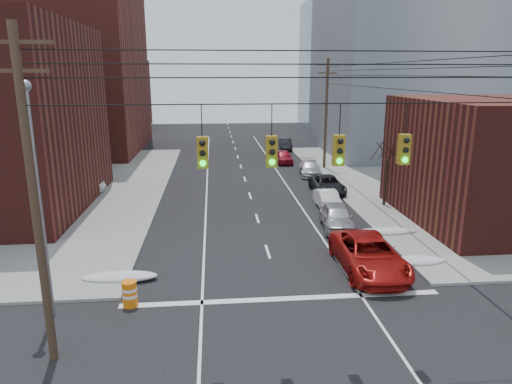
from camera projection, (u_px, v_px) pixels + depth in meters
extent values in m
cube|color=maroon|center=(31.00, 26.00, 53.91)|extent=(24.00, 20.00, 30.00)
cube|color=#501B18|center=(82.00, 94.00, 81.05)|extent=(22.00, 18.00, 12.00)
cube|color=gray|center=(418.00, 48.00, 54.87)|extent=(22.00, 20.00, 25.00)
cube|color=gray|center=(364.00, 65.00, 80.49)|extent=(20.00, 18.00, 22.00)
cylinder|color=#473323|center=(35.00, 205.00, 14.34)|extent=(0.28, 0.28, 11.00)
cube|color=#473323|center=(14.00, 42.00, 13.11)|extent=(2.20, 0.12, 0.12)
cube|color=#473323|center=(18.00, 71.00, 13.31)|extent=(1.80, 0.12, 0.12)
cylinder|color=#473323|center=(326.00, 115.00, 45.76)|extent=(0.28, 0.28, 11.00)
cube|color=#473323|center=(328.00, 65.00, 44.53)|extent=(2.20, 0.12, 0.12)
cube|color=#473323|center=(328.00, 73.00, 44.73)|extent=(1.80, 0.12, 0.12)
cylinder|color=black|center=(303.00, 104.00, 14.34)|extent=(17.00, 0.04, 0.04)
cylinder|color=black|center=(202.00, 121.00, 14.17)|extent=(0.03, 0.03, 1.00)
cube|color=olive|center=(203.00, 152.00, 14.42)|extent=(0.35, 0.30, 1.00)
sphere|color=black|center=(202.00, 143.00, 14.18)|extent=(0.20, 0.20, 0.20)
sphere|color=black|center=(203.00, 153.00, 14.26)|extent=(0.20, 0.20, 0.20)
sphere|color=#0CE526|center=(203.00, 163.00, 14.34)|extent=(0.20, 0.20, 0.20)
cylinder|color=black|center=(272.00, 120.00, 14.37)|extent=(0.03, 0.03, 1.00)
cube|color=olive|center=(272.00, 151.00, 14.62)|extent=(0.35, 0.30, 1.00)
sphere|color=black|center=(272.00, 142.00, 14.38)|extent=(0.20, 0.20, 0.20)
sphere|color=black|center=(272.00, 152.00, 14.46)|extent=(0.20, 0.20, 0.20)
sphere|color=#0CE526|center=(272.00, 162.00, 14.54)|extent=(0.20, 0.20, 0.20)
cylinder|color=black|center=(340.00, 119.00, 14.57)|extent=(0.03, 0.03, 1.00)
cube|color=olive|center=(339.00, 150.00, 14.82)|extent=(0.35, 0.30, 1.00)
sphere|color=black|center=(340.00, 141.00, 14.58)|extent=(0.20, 0.20, 0.20)
sphere|color=black|center=(340.00, 151.00, 14.66)|extent=(0.20, 0.20, 0.20)
sphere|color=#0CE526|center=(340.00, 161.00, 14.74)|extent=(0.20, 0.20, 0.20)
cylinder|color=black|center=(406.00, 119.00, 14.77)|extent=(0.03, 0.03, 1.00)
cube|color=olive|center=(404.00, 149.00, 15.02)|extent=(0.35, 0.30, 1.00)
sphere|color=black|center=(407.00, 140.00, 14.78)|extent=(0.20, 0.20, 0.20)
sphere|color=black|center=(406.00, 150.00, 14.86)|extent=(0.20, 0.20, 0.20)
sphere|color=#0CE526|center=(405.00, 160.00, 14.94)|extent=(0.20, 0.20, 0.20)
cylinder|color=gray|center=(40.00, 209.00, 17.39)|extent=(0.18, 0.18, 9.00)
sphere|color=gray|center=(25.00, 86.00, 16.24)|extent=(0.44, 0.44, 0.44)
cylinder|color=black|center=(385.00, 183.00, 33.31)|extent=(0.20, 0.20, 3.50)
cylinder|color=black|center=(392.00, 152.00, 32.88)|extent=(0.27, 0.82, 1.19)
cylinder|color=black|center=(388.00, 150.00, 33.28)|extent=(1.17, 0.54, 1.38)
cylinder|color=black|center=(378.00, 149.00, 33.37)|extent=(1.44, 1.00, 1.48)
cylinder|color=black|center=(382.00, 152.00, 32.75)|extent=(0.17, 0.84, 1.19)
cylinder|color=black|center=(384.00, 152.00, 32.27)|extent=(0.82, 0.99, 1.40)
cylinder|color=black|center=(393.00, 152.00, 31.88)|extent=(1.74, 0.21, 1.43)
cylinder|color=black|center=(393.00, 152.00, 32.54)|extent=(0.48, 0.73, 1.20)
ellipsoid|color=silver|center=(120.00, 277.00, 21.55)|extent=(3.50, 1.08, 0.42)
ellipsoid|color=silver|center=(417.00, 261.00, 23.38)|extent=(3.00, 1.08, 0.42)
ellipsoid|color=silver|center=(385.00, 232.00, 27.72)|extent=(4.00, 1.08, 0.42)
imported|color=#9B110E|center=(369.00, 255.00, 22.54)|extent=(2.84, 6.11, 1.69)
imported|color=#AEAEB3|center=(337.00, 217.00, 28.70)|extent=(2.36, 4.81, 1.58)
imported|color=white|center=(328.00, 200.00, 33.09)|extent=(1.40, 3.96, 1.30)
imported|color=black|center=(327.00, 185.00, 37.41)|extent=(2.39, 5.08, 1.41)
imported|color=silver|center=(310.00, 168.00, 43.99)|extent=(2.43, 4.93, 1.38)
imported|color=maroon|center=(284.00, 157.00, 49.97)|extent=(1.68, 4.15, 1.41)
imported|color=black|center=(285.00, 144.00, 58.89)|extent=(1.86, 4.52, 1.46)
imported|color=silver|center=(78.00, 185.00, 36.86)|extent=(4.12, 1.46, 1.36)
imported|color=#A5A5A9|center=(72.00, 174.00, 40.55)|extent=(5.69, 3.83, 1.45)
imported|color=#9E9EA2|center=(27.00, 191.00, 34.96)|extent=(4.04, 2.76, 1.28)
cylinder|color=orange|center=(130.00, 294.00, 19.14)|extent=(0.66, 0.66, 1.12)
cylinder|color=white|center=(129.00, 289.00, 19.08)|extent=(0.67, 0.67, 0.13)
cylinder|color=white|center=(130.00, 295.00, 19.15)|extent=(0.67, 0.67, 0.13)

